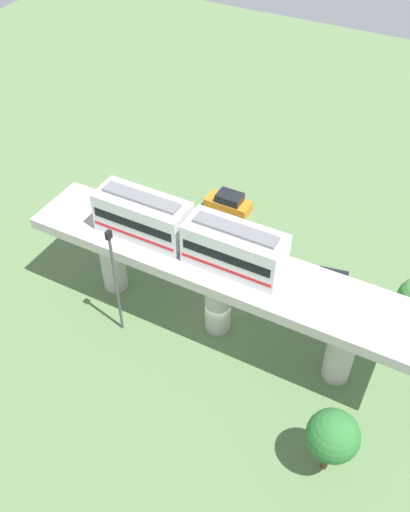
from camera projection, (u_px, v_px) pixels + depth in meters
ground_plane at (217, 326)px, 42.52m from camera, size 120.00×120.00×0.00m
viaduct at (219, 277)px, 38.98m from camera, size 5.20×28.00×6.80m
train at (187, 232)px, 37.65m from camera, size 2.64×13.55×3.24m
parked_car_blue at (251, 245)px, 48.05m from camera, size 2.55×4.46×1.76m
parked_car_silver at (330, 284)px, 44.68m from camera, size 2.57×4.47×1.76m
parked_car_orange at (228, 203)px, 52.28m from camera, size 1.81×4.21×1.76m
tree_near_viaduct at (333, 436)px, 32.00m from camera, size 3.10×3.10×5.20m
signal_post at (115, 278)px, 38.89m from camera, size 0.44×0.28×9.40m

